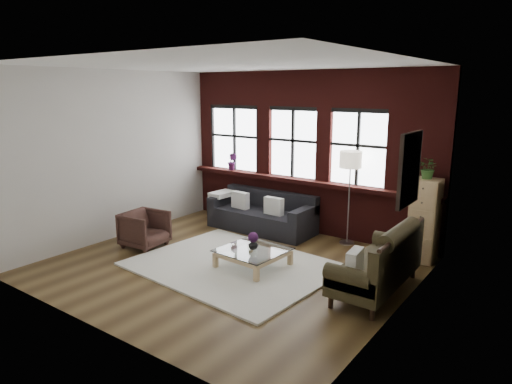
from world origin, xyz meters
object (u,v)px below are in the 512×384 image
Objects in this scene: dark_sofa at (262,211)px; floor_lamp at (349,194)px; vase at (253,244)px; vintage_settee at (377,258)px; armchair at (145,229)px; drawer_chest at (424,220)px; coffee_table at (253,259)px.

floor_lamp is (1.79, 0.26, 0.55)m from dark_sofa.
vintage_settee is at bearing 8.97° from vase.
drawer_chest is at bearing -68.52° from armchair.
dark_sofa is 13.21× the size of vase.
vase is at bearing -171.03° from vintage_settee.
floor_lamp reaches higher than coffee_table.
floor_lamp reaches higher than dark_sofa.
coffee_table is at bearing -90.00° from vase.
floor_lamp is (-1.39, 0.06, 0.25)m from drawer_chest.
drawer_chest is 0.74× the size of floor_lamp.
coffee_table is at bearing -58.70° from dark_sofa.
drawer_chest is at bearing 83.84° from vintage_settee.
armchair is at bearing -171.53° from vase.
coffee_table is 2.27m from floor_lamp.
vase is at bearing -137.46° from drawer_chest.
floor_lamp is at bearing 125.64° from vintage_settee.
armchair is 0.52× the size of drawer_chest.
coffee_table is 2.93m from drawer_chest.
coffee_table is 0.52× the size of floor_lamp.
armchair is (-1.17, -2.07, -0.07)m from dark_sofa.
floor_lamp is at bearing 69.98° from coffee_table.
coffee_table is at bearing -171.03° from vintage_settee.
drawer_chest is at bearing 3.71° from dark_sofa.
floor_lamp is (-1.21, 1.69, 0.45)m from vintage_settee.
vintage_settee is 1.92× the size of coffee_table.
floor_lamp is at bearing 177.73° from drawer_chest.
floor_lamp is (0.73, 2.00, 0.55)m from vase.
dark_sofa reaches higher than vase.
vase is 2.20m from floor_lamp.
coffee_table is (1.06, -1.74, -0.24)m from dark_sofa.
dark_sofa is 2.24× the size of coffee_table.
dark_sofa is 1.16× the size of floor_lamp.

